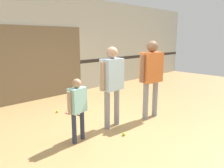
% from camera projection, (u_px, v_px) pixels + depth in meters
% --- Properties ---
extents(ground_plane, '(16.00, 16.00, 0.00)m').
position_uv_depth(ground_plane, '(115.00, 125.00, 4.72)').
color(ground_plane, tan).
extents(wall_back, '(16.00, 0.07, 3.20)m').
position_uv_depth(wall_back, '(41.00, 47.00, 6.58)').
color(wall_back, beige).
rests_on(wall_back, ground_plane).
extents(wall_panel, '(3.18, 0.05, 2.20)m').
position_uv_depth(wall_panel, '(36.00, 64.00, 6.50)').
color(wall_panel, '#756047').
rests_on(wall_panel, ground_plane).
extents(person_instructor, '(0.64, 0.29, 1.69)m').
position_uv_depth(person_instructor, '(112.00, 79.00, 4.47)').
color(person_instructor, gray).
rests_on(person_instructor, ground_plane).
extents(person_student_left, '(0.44, 0.24, 1.17)m').
position_uv_depth(person_student_left, '(77.00, 103.00, 3.88)').
color(person_student_left, '#2D334C').
rests_on(person_student_left, ground_plane).
extents(person_student_right, '(0.68, 0.33, 1.80)m').
position_uv_depth(person_student_right, '(151.00, 71.00, 4.99)').
color(person_student_right, gray).
rests_on(person_student_right, ground_plane).
extents(racket_spare_on_floor, '(0.33, 0.54, 0.03)m').
position_uv_depth(racket_spare_on_floor, '(72.00, 112.00, 5.53)').
color(racket_spare_on_floor, red).
rests_on(racket_spare_on_floor, ground_plane).
extents(tennis_ball_near_instructor, '(0.07, 0.07, 0.07)m').
position_uv_depth(tennis_ball_near_instructor, '(124.00, 134.00, 4.23)').
color(tennis_ball_near_instructor, '#CCE038').
rests_on(tennis_ball_near_instructor, ground_plane).
extents(tennis_ball_by_spare_racket, '(0.07, 0.07, 0.07)m').
position_uv_depth(tennis_ball_by_spare_racket, '(57.00, 111.00, 5.53)').
color(tennis_ball_by_spare_racket, '#CCE038').
rests_on(tennis_ball_by_spare_racket, ground_plane).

